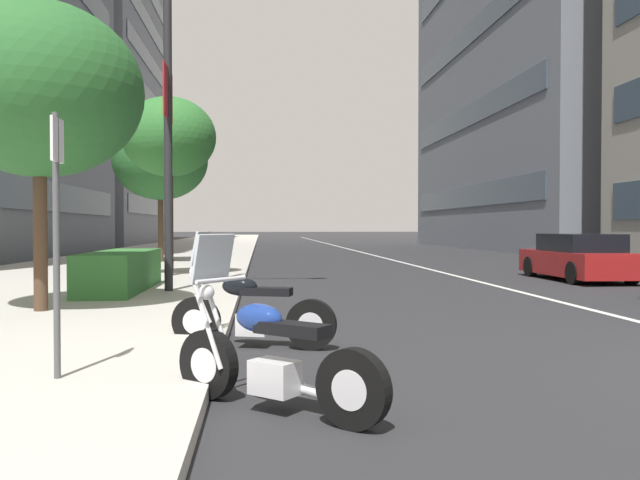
{
  "coord_description": "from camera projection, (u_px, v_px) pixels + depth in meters",
  "views": [
    {
      "loc": [
        -5.43,
        6.06,
        1.53
      ],
      "look_at": [
        12.39,
        4.41,
        1.16
      ],
      "focal_mm": 35.73,
      "sensor_mm": 36.0,
      "label": 1
    }
  ],
  "objects": [
    {
      "name": "parking_sign_by_curb",
      "position": [
        57.0,
        218.0,
        5.76
      ],
      "size": [
        0.32,
        0.06,
        2.41
      ],
      "color": "#47494C",
      "rests_on": "sidewalk_right_plaza"
    },
    {
      "name": "street_tree_mid_sidewalk",
      "position": [
        169.0,
        138.0,
        18.01
      ],
      "size": [
        2.64,
        2.64,
        5.06
      ],
      "color": "#473323",
      "rests_on": "sidewalk_right_plaza"
    },
    {
      "name": "street_tree_far_plaza",
      "position": [
        160.0,
        160.0,
        25.28
      ],
      "size": [
        3.75,
        3.75,
        5.64
      ],
      "color": "#473323",
      "rests_on": "sidewalk_right_plaza"
    },
    {
      "name": "clipped_hedge_bed",
      "position": [
        121.0,
        271.0,
        13.83
      ],
      "size": [
        4.01,
        1.1,
        0.85
      ],
      "primitive_type": "cube",
      "color": "#337033",
      "rests_on": "sidewalk_right_plaza"
    },
    {
      "name": "sidewalk_right_plaza",
      "position": [
        172.0,
        254.0,
        34.85
      ],
      "size": [
        160.0,
        8.83,
        0.15
      ],
      "primitive_type": "cube",
      "color": "#B2ADA3",
      "rests_on": "ground"
    },
    {
      "name": "street_lamp_with_banners",
      "position": [
        184.0,
        46.0,
        13.66
      ],
      "size": [
        1.26,
        2.59,
        9.0
      ],
      "color": "#232326",
      "rests_on": "sidewalk_right_plaza"
    },
    {
      "name": "motorcycle_mid_row",
      "position": [
        250.0,
        313.0,
        8.04
      ],
      "size": [
        0.81,
        2.09,
        1.47
      ],
      "rotation": [
        0.0,
        0.0,
        1.29
      ],
      "color": "black",
      "rests_on": "ground"
    },
    {
      "name": "motorcycle_under_tarp",
      "position": [
        271.0,
        359.0,
        5.25
      ],
      "size": [
        1.46,
        1.71,
        1.47
      ],
      "rotation": [
        0.0,
        0.0,
        0.87
      ],
      "color": "black",
      "rests_on": "ground"
    },
    {
      "name": "car_lead_in_lane",
      "position": [
        578.0,
        258.0,
        18.25
      ],
      "size": [
        4.26,
        1.84,
        1.33
      ],
      "rotation": [
        0.0,
        0.0,
        -0.01
      ],
      "color": "maroon",
      "rests_on": "ground"
    },
    {
      "name": "lane_centre_stripe",
      "position": [
        356.0,
        251.0,
        40.84
      ],
      "size": [
        110.0,
        0.16,
        0.01
      ],
      "primitive_type": "cube",
      "color": "silver",
      "rests_on": "ground"
    },
    {
      "name": "office_tower_behind_plaza",
      "position": [
        53.0,
        15.0,
        59.63
      ],
      "size": [
        26.16,
        18.29,
        42.88
      ],
      "color": "gray",
      "rests_on": "ground"
    },
    {
      "name": "street_tree_near_plaza_corner",
      "position": [
        39.0,
        91.0,
        10.39
      ],
      "size": [
        3.34,
        3.34,
        5.04
      ],
      "color": "#473323",
      "rests_on": "sidewalk_right_plaza"
    }
  ]
}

